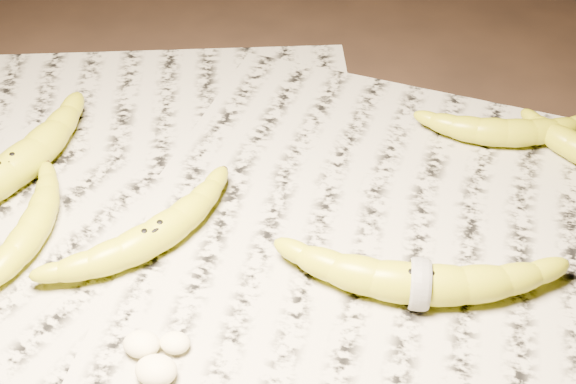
% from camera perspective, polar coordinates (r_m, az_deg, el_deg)
% --- Properties ---
extents(ground, '(3.00, 3.00, 0.00)m').
position_cam_1_polar(ground, '(0.82, -1.64, -2.19)').
color(ground, black).
rests_on(ground, ground).
extents(newspaper_patch, '(0.90, 0.70, 0.01)m').
position_cam_1_polar(newspaper_patch, '(0.79, -3.19, -3.79)').
color(newspaper_patch, '#A4A28D').
rests_on(newspaper_patch, ground).
extents(banana_left_a, '(0.16, 0.24, 0.04)m').
position_cam_1_polar(banana_left_a, '(0.88, -19.33, 1.51)').
color(banana_left_a, gold).
rests_on(banana_left_a, newspaper_patch).
extents(banana_left_b, '(0.06, 0.17, 0.03)m').
position_cam_1_polar(banana_left_b, '(0.81, -17.91, -2.63)').
color(banana_left_b, gold).
rests_on(banana_left_b, newspaper_patch).
extents(banana_center, '(0.17, 0.18, 0.04)m').
position_cam_1_polar(banana_center, '(0.78, -9.64, -3.02)').
color(banana_center, gold).
rests_on(banana_center, newspaper_patch).
extents(banana_taped, '(0.24, 0.08, 0.04)m').
position_cam_1_polar(banana_taped, '(0.73, 9.34, -6.29)').
color(banana_taped, gold).
rests_on(banana_taped, newspaper_patch).
extents(banana_upper_a, '(0.17, 0.07, 0.03)m').
position_cam_1_polar(banana_upper_a, '(0.92, 15.23, 4.28)').
color(banana_upper_a, gold).
rests_on(banana_upper_a, newspaper_patch).
extents(measuring_tape, '(0.01, 0.05, 0.05)m').
position_cam_1_polar(measuring_tape, '(0.73, 9.34, -6.29)').
color(measuring_tape, white).
rests_on(measuring_tape, newspaper_patch).
extents(flesh_chunk_a, '(0.04, 0.03, 0.02)m').
position_cam_1_polar(flesh_chunk_a, '(0.69, -9.40, -12.21)').
color(flesh_chunk_a, beige).
rests_on(flesh_chunk_a, newspaper_patch).
extents(flesh_chunk_b, '(0.03, 0.03, 0.02)m').
position_cam_1_polar(flesh_chunk_b, '(0.71, -10.41, -10.39)').
color(flesh_chunk_b, beige).
rests_on(flesh_chunk_b, newspaper_patch).
extents(flesh_chunk_c, '(0.03, 0.02, 0.02)m').
position_cam_1_polar(flesh_chunk_c, '(0.71, -8.07, -10.37)').
color(flesh_chunk_c, beige).
rests_on(flesh_chunk_c, newspaper_patch).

